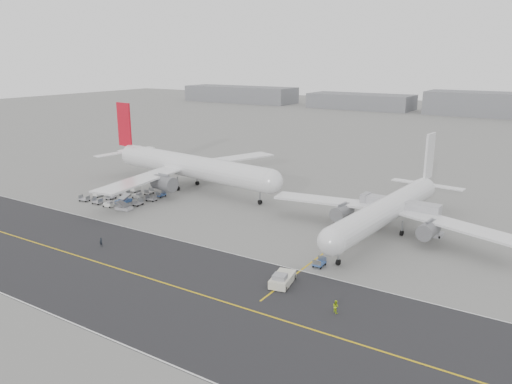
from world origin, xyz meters
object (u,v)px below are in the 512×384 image
Objects in this scene: jet_bridge at (401,208)px; ground_crew_b at (336,306)px; pushback_tug at (282,279)px; ground_crew_a at (101,242)px; airliner_a at (188,166)px; airliner_b at (388,209)px.

ground_crew_b is (2.97, -39.67, -3.56)m from jet_bridge.
pushback_tug is 36.87m from jet_bridge.
jet_bridge is 9.75× the size of ground_crew_a.
airliner_b is (57.18, -6.22, -1.08)m from airliner_a.
pushback_tug is at bearing -5.15° from ground_crew_a.
airliner_b is 4.06m from jet_bridge.
airliner_a reaches higher than ground_crew_b.
jet_bridge is at bearing 73.46° from airliner_b.
airliner_a is 32.73× the size of ground_crew_b.
pushback_tug is at bearing -120.42° from airliner_a.
ground_crew_a is at bearing -155.06° from airliner_a.
ground_crew_b is (47.52, 0.34, 0.07)m from ground_crew_a.
jet_bridge is at bearing -85.86° from airliner_a.
airliner_b is at bearing 28.54° from ground_crew_a.
airliner_b reaches higher than ground_crew_b.
ground_crew_a is at bearing -135.95° from jet_bridge.
airliner_b reaches higher than jet_bridge.
airliner_b is 29.17× the size of ground_crew_a.
airliner_a reaches higher than pushback_tug.
airliner_a is at bearing 96.80° from ground_crew_a.
airliner_a reaches higher than jet_bridge.
airliner_a is 1.21× the size of airliner_b.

